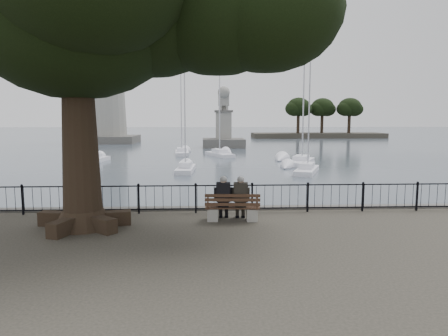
{
  "coord_description": "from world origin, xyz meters",
  "views": [
    {
      "loc": [
        -0.61,
        -11.38,
        3.31
      ],
      "look_at": [
        0.0,
        2.5,
        1.6
      ],
      "focal_mm": 32.0,
      "sensor_mm": 36.0,
      "label": 1
    }
  ],
  "objects": [
    {
      "name": "lighthouse",
      "position": [
        -18.0,
        62.0,
        11.05
      ],
      "size": [
        9.33,
        9.33,
        28.76
      ],
      "color": "#494742",
      "rests_on": "ground"
    },
    {
      "name": "sailboat_f",
      "position": [
        0.9,
        34.82,
        -0.66
      ],
      "size": [
        3.46,
        5.63,
        11.64
      ],
      "color": "white",
      "rests_on": "ground"
    },
    {
      "name": "far_shore",
      "position": [
        25.54,
        79.46,
        3.0
      ],
      "size": [
        30.0,
        8.6,
        9.18
      ],
      "color": "#2D2A24",
      "rests_on": "ground"
    },
    {
      "name": "railing",
      "position": [
        0.0,
        2.5,
        0.56
      ],
      "size": [
        22.06,
        0.06,
        1.0
      ],
      "color": "black",
      "rests_on": "ground"
    },
    {
      "name": "sailboat_b",
      "position": [
        -2.35,
        21.45,
        -0.66
      ],
      "size": [
        1.56,
        4.78,
        10.98
      ],
      "color": "white",
      "rests_on": "ground"
    },
    {
      "name": "person_right",
      "position": [
        0.49,
        1.43,
        0.68
      ],
      "size": [
        0.45,
        0.75,
        1.49
      ],
      "color": "black",
      "rests_on": "ground"
    },
    {
      "name": "harbor",
      "position": [
        0.0,
        3.0,
        -0.5
      ],
      "size": [
        260.0,
        260.0,
        1.2
      ],
      "color": "#494742",
      "rests_on": "ground"
    },
    {
      "name": "sailboat_h",
      "position": [
        -3.62,
        37.2,
        -0.6
      ],
      "size": [
        1.95,
        5.67,
        13.85
      ],
      "color": "white",
      "rests_on": "ground"
    },
    {
      "name": "sailboat_c",
      "position": [
        7.45,
        20.16,
        -0.68
      ],
      "size": [
        3.19,
        5.26,
        10.64
      ],
      "color": "white",
      "rests_on": "ground"
    },
    {
      "name": "person_left",
      "position": [
        -0.06,
        1.46,
        0.68
      ],
      "size": [
        0.45,
        0.75,
        1.49
      ],
      "color": "black",
      "rests_on": "ground"
    },
    {
      "name": "sailboat_d",
      "position": [
        8.4,
        26.06,
        -0.7
      ],
      "size": [
        3.92,
        6.21,
        10.75
      ],
      "color": "white",
      "rests_on": "ground"
    },
    {
      "name": "sailboat_e",
      "position": [
        -11.99,
        28.7,
        -0.64
      ],
      "size": [
        2.34,
        5.65,
        12.59
      ],
      "color": "white",
      "rests_on": "ground"
    },
    {
      "name": "lion_monument",
      "position": [
        2.0,
        49.93,
        1.34
      ],
      "size": [
        6.33,
        6.33,
        9.26
      ],
      "color": "#494742",
      "rests_on": "ground"
    },
    {
      "name": "bench",
      "position": [
        0.23,
        1.34,
        0.33
      ],
      "size": [
        1.81,
        0.65,
        0.94
      ],
      "color": "gray",
      "rests_on": "ground"
    }
  ]
}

